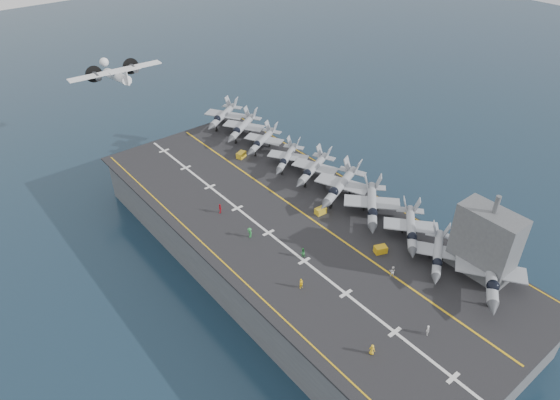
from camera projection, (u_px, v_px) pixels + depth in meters
ground at (292, 261)px, 100.93m from camera, size 500.00×500.00×0.00m
hull at (293, 242)px, 98.08m from camera, size 36.00×90.00×10.00m
flight_deck at (293, 221)px, 95.13m from camera, size 38.00×92.00×0.40m
foul_line at (305, 215)px, 96.56m from camera, size 0.35×90.00×0.02m
landing_centerline at (268, 233)px, 91.89m from camera, size 0.50×90.00×0.02m
deck_edge_port at (218, 258)px, 86.19m from camera, size 0.25×90.00×0.02m
deck_edge_stbd at (360, 187)px, 104.59m from camera, size 0.25×90.00×0.02m
island_superstructure at (487, 235)px, 79.36m from camera, size 5.00×10.00×15.00m
fighter_jet_0 at (491, 272)px, 79.03m from camera, size 19.87×18.35×5.74m
fighter_jet_1 at (438, 253)px, 83.64m from camera, size 16.62×15.30×4.80m
fighter_jet_2 at (411, 227)px, 89.13m from camera, size 17.46×16.95×5.08m
fighter_jet_3 at (372, 204)px, 94.74m from camera, size 19.05×18.78×5.58m
fighter_jet_4 at (341, 185)px, 100.11m from camera, size 19.38×16.37×5.71m
fighter_jet_5 at (314, 168)px, 106.17m from camera, size 17.36×14.77×5.10m
fighter_jet_6 at (287, 157)px, 110.41m from camera, size 16.23×14.88×4.69m
fighter_jet_7 at (263, 140)px, 116.98m from camera, size 16.31×14.32×4.75m
fighter_jet_8 at (242, 126)px, 122.22m from camera, size 18.13×16.43×5.24m
tow_cart_a at (380, 249)px, 87.03m from camera, size 2.50×2.09×1.28m
tow_cart_b at (320, 211)px, 96.52m from camera, size 2.17×1.47×1.26m
tow_cart_c at (241, 155)px, 114.53m from camera, size 2.62×2.19×1.34m
crew_0 at (372, 350)px, 69.08m from camera, size 1.08×1.26×1.77m
crew_1 at (301, 284)px, 79.68m from camera, size 1.16×0.81×1.85m
crew_2 at (303, 253)px, 85.85m from camera, size 1.32×1.08×1.91m
crew_3 at (250, 233)px, 90.29m from camera, size 1.02×1.35×2.05m
crew_4 at (220, 208)px, 96.52m from camera, size 1.32×1.45×2.01m
crew_6 at (428, 330)px, 71.91m from camera, size 1.24×1.29×1.80m
crew_7 at (392, 271)px, 81.94m from camera, size 1.31×1.45×2.01m
transport_plane at (117, 76)px, 123.74m from camera, size 24.10×17.14×5.49m
fighter_jet_9 at (223, 115)px, 127.65m from camera, size 18.13×16.43×5.24m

